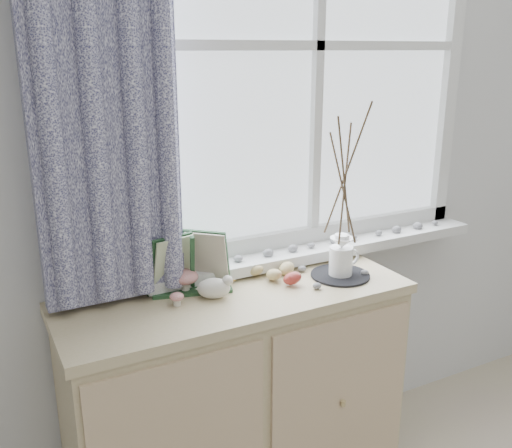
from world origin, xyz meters
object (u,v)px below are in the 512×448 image
botanical_book (194,264)px  toadstool_cluster (190,282)px  sideboard (238,402)px  twig_pitcher (345,177)px

botanical_book → toadstool_cluster: bearing=-156.5°
sideboard → twig_pitcher: 0.89m
sideboard → twig_pitcher: twig_pitcher is taller
toadstool_cluster → twig_pitcher: twig_pitcher is taller
botanical_book → twig_pitcher: bearing=4.0°
botanical_book → twig_pitcher: size_ratio=0.48×
toadstool_cluster → botanical_book: bearing=8.8°
botanical_book → toadstool_cluster: size_ratio=1.77×
botanical_book → twig_pitcher: (0.52, -0.10, 0.26)m
botanical_book → toadstool_cluster: 0.06m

